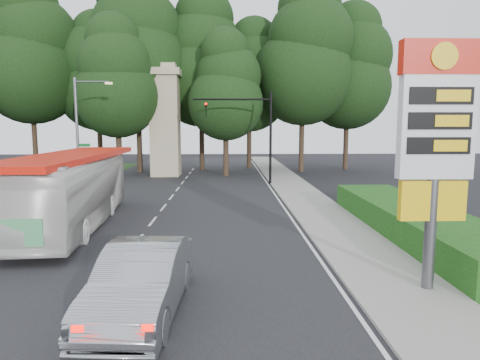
{
  "coord_description": "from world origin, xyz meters",
  "views": [
    {
      "loc": [
        3.61,
        -9.33,
        4.64
      ],
      "look_at": [
        4.18,
        9.62,
        2.2
      ],
      "focal_mm": 32.0,
      "sensor_mm": 36.0,
      "label": 1
    }
  ],
  "objects_px": {
    "transit_bus": "(71,191)",
    "sedan_silver": "(142,280)",
    "monument": "(165,120)",
    "gas_station_pylon": "(436,132)",
    "traffic_signal_mast": "(254,125)",
    "streetlight_signs": "(80,128)"
  },
  "relations": [
    {
      "from": "transit_bus",
      "to": "sedan_silver",
      "type": "height_order",
      "value": "transit_bus"
    },
    {
      "from": "monument",
      "to": "gas_station_pylon",
      "type": "bearing_deg",
      "value": -68.2
    },
    {
      "from": "gas_station_pylon",
      "to": "traffic_signal_mast",
      "type": "xyz_separation_m",
      "value": [
        -3.52,
        22.0,
        0.22
      ]
    },
    {
      "from": "streetlight_signs",
      "to": "transit_bus",
      "type": "relative_size",
      "value": 0.67
    },
    {
      "from": "monument",
      "to": "sedan_silver",
      "type": "xyz_separation_m",
      "value": [
        3.5,
        -29.19,
        -4.25
      ]
    },
    {
      "from": "traffic_signal_mast",
      "to": "gas_station_pylon",
      "type": "bearing_deg",
      "value": -80.91
    },
    {
      "from": "streetlight_signs",
      "to": "monument",
      "type": "xyz_separation_m",
      "value": [
        4.99,
        7.99,
        0.67
      ]
    },
    {
      "from": "traffic_signal_mast",
      "to": "sedan_silver",
      "type": "xyz_separation_m",
      "value": [
        -4.18,
        -23.19,
        -3.81
      ]
    },
    {
      "from": "monument",
      "to": "streetlight_signs",
      "type": "bearing_deg",
      "value": -121.97
    },
    {
      "from": "traffic_signal_mast",
      "to": "streetlight_signs",
      "type": "height_order",
      "value": "streetlight_signs"
    },
    {
      "from": "gas_station_pylon",
      "to": "streetlight_signs",
      "type": "xyz_separation_m",
      "value": [
        -16.19,
        20.01,
        -0.01
      ]
    },
    {
      "from": "transit_bus",
      "to": "traffic_signal_mast",
      "type": "bearing_deg",
      "value": 51.94
    },
    {
      "from": "gas_station_pylon",
      "to": "monument",
      "type": "xyz_separation_m",
      "value": [
        -11.2,
        28.01,
        0.66
      ]
    },
    {
      "from": "gas_station_pylon",
      "to": "monument",
      "type": "distance_m",
      "value": 30.17
    },
    {
      "from": "gas_station_pylon",
      "to": "monument",
      "type": "relative_size",
      "value": 0.68
    },
    {
      "from": "traffic_signal_mast",
      "to": "transit_bus",
      "type": "xyz_separation_m",
      "value": [
        -9.18,
        -13.87,
        -3.0
      ]
    },
    {
      "from": "transit_bus",
      "to": "gas_station_pylon",
      "type": "bearing_deg",
      "value": -37.2
    },
    {
      "from": "sedan_silver",
      "to": "monument",
      "type": "bearing_deg",
      "value": 99.87
    },
    {
      "from": "monument",
      "to": "sedan_silver",
      "type": "height_order",
      "value": "monument"
    },
    {
      "from": "streetlight_signs",
      "to": "sedan_silver",
      "type": "xyz_separation_m",
      "value": [
        8.49,
        -21.2,
        -3.58
      ]
    },
    {
      "from": "gas_station_pylon",
      "to": "streetlight_signs",
      "type": "distance_m",
      "value": 25.74
    },
    {
      "from": "streetlight_signs",
      "to": "sedan_silver",
      "type": "distance_m",
      "value": 23.12
    }
  ]
}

